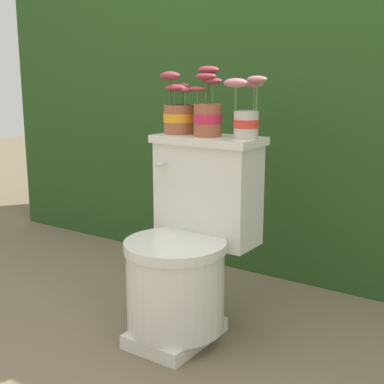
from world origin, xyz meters
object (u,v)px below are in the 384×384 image
object	(u,v)px
toilet	(188,249)
potted_plant_middle	(246,112)
potted_plant_left	(178,112)
potted_plant_midleft	(208,110)

from	to	relation	value
toilet	potted_plant_middle	size ratio (longest dim) A/B	3.33
potted_plant_left	potted_plant_middle	size ratio (longest dim) A/B	1.07
potted_plant_left	potted_plant_midleft	xyz separation A→B (m)	(0.14, -0.01, 0.01)
potted_plant_middle	potted_plant_left	bearing A→B (deg)	179.98
toilet	potted_plant_midleft	bearing A→B (deg)	90.66
potted_plant_left	potted_plant_middle	bearing A→B (deg)	-0.02
potted_plant_midleft	potted_plant_middle	size ratio (longest dim) A/B	1.16
toilet	potted_plant_middle	bearing A→B (deg)	41.11
toilet	potted_plant_midleft	size ratio (longest dim) A/B	2.88
potted_plant_left	potted_plant_middle	distance (m)	0.31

